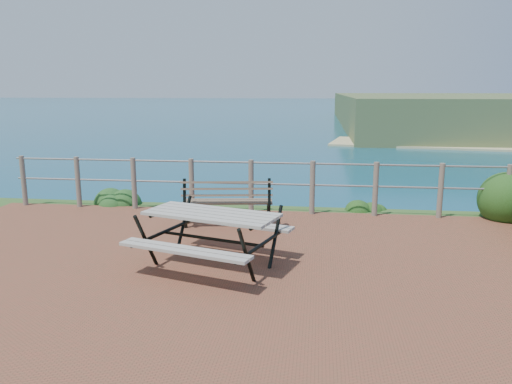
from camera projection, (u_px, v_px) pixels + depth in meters
The scene contains 8 objects.
ground at pixel (215, 277), 6.26m from camera, with size 10.00×7.00×0.12m, color brown.
ocean at pixel (317, 95), 200.56m from camera, with size 1200.00×1200.00×0.00m, color #136C74.
safety_railing at pixel (251, 183), 9.39m from camera, with size 9.40×0.10×1.00m.
picnic_table at pixel (212, 234), 6.51m from camera, with size 1.86×1.44×0.73m.
park_bench at pixel (227, 194), 8.46m from camera, with size 1.56×0.60×0.85m.
shrub_right_edge at pixel (512, 218), 9.10m from camera, with size 1.11×1.11×1.59m, color #224314.
shrub_lip_west at pixel (114, 205), 10.18m from camera, with size 0.72×0.72×0.44m, color #1F4D1C.
shrub_lip_east at pixel (368, 209), 9.82m from camera, with size 0.69×0.69×0.40m, color #224314.
Camera 1 is at (1.25, -5.80, 2.32)m, focal length 35.00 mm.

